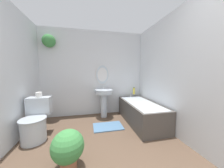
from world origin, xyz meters
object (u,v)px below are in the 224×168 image
toilet_paper_roll (39,95)px  bathtub (140,112)px  pedestal_sink (104,98)px  potted_plant (68,147)px  toilet (36,121)px  shampoo_bottle (134,91)px

toilet_paper_roll → bathtub: bearing=0.3°
pedestal_sink → potted_plant: size_ratio=1.70×
toilet → toilet_paper_roll: bearing=90.0°
shampoo_bottle → bathtub: bearing=-98.9°
shampoo_bottle → toilet_paper_roll: toilet_paper_roll is taller
potted_plant → toilet_paper_roll: toilet_paper_roll is taller
toilet → pedestal_sink: pedestal_sink is taller
pedestal_sink → shampoo_bottle: 0.95m
bathtub → shampoo_bottle: bearing=81.1°
pedestal_sink → potted_plant: pedestal_sink is taller
pedestal_sink → bathtub: size_ratio=0.57×
toilet → pedestal_sink: bearing=28.5°
toilet → shampoo_bottle: size_ratio=3.43×
shampoo_bottle → potted_plant: bearing=-133.5°
pedestal_sink → toilet_paper_roll: bearing=-158.7°
pedestal_sink → shampoo_bottle: pedestal_sink is taller
potted_plant → toilet_paper_roll: (-0.69, 1.05, 0.50)m
toilet → potted_plant: size_ratio=1.45×
bathtub → shampoo_bottle: 0.78m
pedestal_sink → bathtub: bearing=-32.5°
pedestal_sink → potted_plant: bearing=-113.5°
pedestal_sink → shampoo_bottle: size_ratio=4.01×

